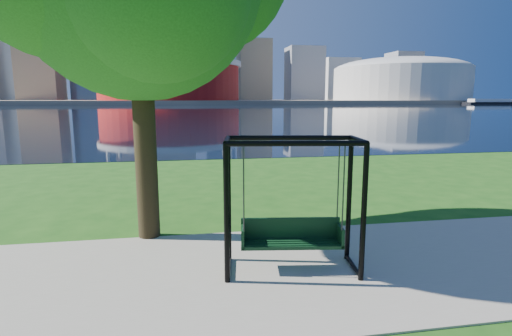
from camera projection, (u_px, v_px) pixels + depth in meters
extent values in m
plane|color=#1E5114|center=(270.00, 259.00, 7.07)|extent=(900.00, 900.00, 0.00)
cube|color=#9E937F|center=(276.00, 270.00, 6.58)|extent=(120.00, 4.00, 0.03)
cube|color=black|center=(191.00, 110.00, 106.06)|extent=(900.00, 180.00, 0.02)
cube|color=#937F60|center=(187.00, 101.00, 303.86)|extent=(900.00, 228.00, 2.00)
cylinder|color=maroon|center=(170.00, 81.00, 231.20)|extent=(80.00, 80.00, 22.00)
cylinder|color=silver|center=(169.00, 64.00, 229.58)|extent=(83.00, 83.00, 3.00)
cylinder|color=silver|center=(223.00, 75.00, 254.39)|extent=(2.00, 2.00, 32.00)
cylinder|color=silver|center=(115.00, 74.00, 243.19)|extent=(2.00, 2.00, 32.00)
cylinder|color=silver|center=(103.00, 69.00, 206.31)|extent=(2.00, 2.00, 32.00)
cylinder|color=silver|center=(229.00, 71.00, 217.51)|extent=(2.00, 2.00, 32.00)
cylinder|color=beige|center=(400.00, 84.00, 256.06)|extent=(84.00, 84.00, 20.00)
ellipsoid|color=beige|center=(401.00, 70.00, 254.52)|extent=(84.00, 84.00, 15.12)
cube|color=#998466|center=(37.00, 35.00, 273.32)|extent=(26.00, 26.00, 88.00)
cube|color=slate|center=(91.00, 36.00, 302.09)|extent=(30.00, 24.00, 95.00)
cube|color=gray|center=(130.00, 50.00, 289.76)|extent=(24.00, 24.00, 72.00)
cube|color=silver|center=(173.00, 50.00, 323.29)|extent=(32.00, 28.00, 80.00)
cube|color=slate|center=(219.00, 62.00, 306.87)|extent=(22.00, 22.00, 58.00)
cube|color=#998466|center=(254.00, 70.00, 327.39)|extent=(26.00, 26.00, 48.00)
cube|color=gray|center=(304.00, 74.00, 325.00)|extent=(28.00, 24.00, 42.00)
cube|color=silver|center=(339.00, 79.00, 356.59)|extent=(30.00, 26.00, 36.00)
cube|color=gray|center=(403.00, 76.00, 345.35)|extent=(24.00, 24.00, 40.00)
cube|color=#998466|center=(434.00, 82.00, 367.40)|extent=(26.00, 26.00, 32.00)
cylinder|color=black|center=(227.00, 216.00, 5.96)|extent=(0.10, 0.10, 2.17)
cylinder|color=black|center=(364.00, 214.00, 6.03)|extent=(0.10, 0.10, 2.17)
cylinder|color=black|center=(229.00, 201.00, 6.80)|extent=(0.10, 0.10, 2.17)
cylinder|color=black|center=(349.00, 200.00, 6.87)|extent=(0.10, 0.10, 2.17)
cylinder|color=black|center=(297.00, 143.00, 5.81)|extent=(2.06, 0.38, 0.08)
cylinder|color=black|center=(290.00, 138.00, 6.65)|extent=(2.06, 0.38, 0.08)
cylinder|color=black|center=(227.00, 141.00, 6.20)|extent=(0.20, 0.85, 0.08)
cylinder|color=black|center=(228.00, 267.00, 6.55)|extent=(0.19, 0.85, 0.07)
cylinder|color=black|center=(359.00, 140.00, 6.26)|extent=(0.20, 0.85, 0.08)
cylinder|color=black|center=(353.00, 266.00, 6.62)|extent=(0.19, 0.85, 0.07)
cube|color=black|center=(292.00, 244.00, 6.52)|extent=(1.69, 0.65, 0.06)
cube|color=black|center=(290.00, 228.00, 6.67)|extent=(1.64, 0.28, 0.36)
cube|color=black|center=(243.00, 237.00, 6.47)|extent=(0.11, 0.43, 0.32)
cube|color=black|center=(340.00, 236.00, 6.52)|extent=(0.11, 0.43, 0.32)
cylinder|color=#35353B|center=(244.00, 189.00, 6.16)|extent=(0.03, 0.03, 1.37)
cylinder|color=#35353B|center=(343.00, 188.00, 6.21)|extent=(0.03, 0.03, 1.37)
cylinder|color=#35353B|center=(244.00, 184.00, 6.50)|extent=(0.03, 0.03, 1.37)
cylinder|color=#35353B|center=(338.00, 183.00, 6.55)|extent=(0.03, 0.03, 1.37)
cylinder|color=black|center=(145.00, 132.00, 7.85)|extent=(0.43, 0.43, 4.33)
cube|color=black|center=(489.00, 103.00, 215.22)|extent=(28.59, 8.33, 1.14)
cube|color=white|center=(489.00, 100.00, 214.97)|extent=(22.87, 6.76, 1.70)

